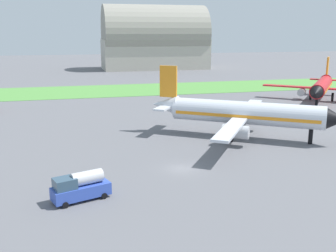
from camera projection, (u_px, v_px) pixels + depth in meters
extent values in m
plane|color=slate|center=(182.00, 169.00, 54.92)|extent=(600.00, 600.00, 0.00)
cube|color=#549342|center=(116.00, 90.00, 128.96)|extent=(360.00, 28.00, 0.08)
cylinder|color=silver|center=(246.00, 113.00, 69.79)|extent=(24.27, 18.35, 4.06)
cone|color=black|center=(336.00, 119.00, 64.79)|extent=(5.30, 5.37, 3.98)
cone|color=silver|center=(165.00, 105.00, 74.92)|extent=(6.33, 5.94, 3.66)
cube|color=orange|center=(246.00, 115.00, 69.86)|extent=(23.10, 17.58, 0.57)
cube|color=silver|center=(250.00, 108.00, 78.29)|extent=(12.13, 16.11, 0.41)
cube|color=silver|center=(232.00, 128.00, 62.11)|extent=(12.13, 16.11, 0.41)
cylinder|color=#B7BABF|center=(247.00, 118.00, 75.72)|extent=(4.92, 4.35, 2.24)
cylinder|color=#B7BABF|center=(235.00, 132.00, 65.36)|extent=(4.92, 4.35, 2.24)
cube|color=orange|center=(168.00, 81.00, 73.62)|extent=(3.02, 2.28, 5.91)
cube|color=silver|center=(173.00, 103.00, 77.05)|extent=(4.75, 5.52, 0.33)
cube|color=silver|center=(164.00, 108.00, 72.33)|extent=(4.75, 5.52, 0.33)
cylinder|color=black|center=(311.00, 137.00, 66.81)|extent=(0.73, 0.73, 2.59)
cylinder|color=black|center=(238.00, 126.00, 74.10)|extent=(0.73, 0.73, 2.59)
cylinder|color=black|center=(232.00, 134.00, 68.27)|extent=(0.73, 0.73, 2.59)
cylinder|color=red|center=(322.00, 86.00, 107.51)|extent=(18.45, 20.78, 3.69)
cone|color=black|center=(316.00, 93.00, 95.84)|extent=(4.93, 4.90, 3.61)
cone|color=red|center=(327.00, 79.00, 119.67)|extent=(5.57, 5.73, 3.32)
cube|color=orange|center=(322.00, 87.00, 107.58)|extent=(17.64, 19.80, 0.52)
cube|color=red|center=(292.00, 87.00, 111.73)|extent=(13.78, 12.21, 0.37)
cylinder|color=#B7BABF|center=(302.00, 92.00, 110.78)|extent=(4.15, 4.38, 2.03)
cube|color=orange|center=(328.00, 66.00, 118.14)|extent=(2.29, 2.59, 5.36)
cube|color=red|center=(335.00, 80.00, 118.09)|extent=(4.88, 4.57, 0.30)
cube|color=red|center=(318.00, 79.00, 120.12)|extent=(4.88, 4.57, 0.30)
cylinder|color=black|center=(316.00, 103.00, 99.46)|extent=(0.66, 0.66, 2.35)
cylinder|color=black|center=(332.00, 97.00, 108.42)|extent=(0.66, 0.66, 2.35)
cylinder|color=black|center=(310.00, 96.00, 110.93)|extent=(0.66, 0.66, 2.35)
cube|color=#334FB2|center=(81.00, 191.00, 44.51)|extent=(6.93, 4.38, 1.40)
cylinder|color=silver|center=(87.00, 177.00, 44.58)|extent=(3.88, 2.61, 1.54)
cube|color=#334C60|center=(65.00, 184.00, 43.25)|extent=(2.87, 2.67, 1.20)
cylinder|color=black|center=(65.00, 205.00, 42.49)|extent=(0.74, 0.46, 0.70)
cylinder|color=black|center=(58.00, 198.00, 44.45)|extent=(0.74, 0.46, 0.70)
cylinder|color=black|center=(104.00, 196.00, 44.90)|extent=(0.74, 0.46, 0.70)
cylinder|color=black|center=(96.00, 189.00, 46.86)|extent=(0.74, 0.46, 0.70)
cube|color=#B2AD9E|center=(154.00, 54.00, 205.17)|extent=(53.40, 26.50, 15.17)
cylinder|color=gray|center=(154.00, 34.00, 202.79)|extent=(52.34, 29.15, 29.15)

